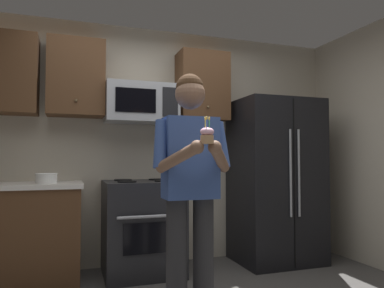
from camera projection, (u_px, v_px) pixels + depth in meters
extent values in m
cube|color=#B7AD99|center=(150.00, 145.00, 4.06)|extent=(4.40, 0.10, 2.60)
cube|color=black|center=(143.00, 227.00, 3.61)|extent=(0.76, 0.66, 0.92)
cube|color=black|center=(150.00, 238.00, 3.29)|extent=(0.48, 0.01, 0.28)
cylinder|color=#99999E|center=(150.00, 216.00, 3.28)|extent=(0.60, 0.03, 0.03)
cylinder|color=black|center=(127.00, 182.00, 3.44)|extent=(0.18, 0.18, 0.01)
cylinder|color=black|center=(164.00, 181.00, 3.55)|extent=(0.18, 0.18, 0.01)
cylinder|color=black|center=(123.00, 180.00, 3.70)|extent=(0.18, 0.18, 0.01)
cylinder|color=black|center=(157.00, 179.00, 3.82)|extent=(0.18, 0.18, 0.01)
cube|color=#9EA0A5|center=(141.00, 104.00, 3.78)|extent=(0.74, 0.40, 0.40)
cube|color=black|center=(136.00, 100.00, 3.55)|extent=(0.40, 0.01, 0.24)
cube|color=black|center=(170.00, 102.00, 3.67)|extent=(0.16, 0.01, 0.30)
cube|color=black|center=(275.00, 180.00, 4.07)|extent=(0.90, 0.72, 1.80)
cylinder|color=gray|center=(291.00, 173.00, 3.70)|extent=(0.02, 0.02, 0.90)
cylinder|color=gray|center=(299.00, 173.00, 3.73)|extent=(0.02, 0.02, 0.90)
cube|color=black|center=(294.00, 182.00, 3.72)|extent=(0.01, 0.01, 1.74)
cube|color=#4C301C|center=(76.00, 78.00, 3.63)|extent=(0.55, 0.34, 0.76)
sphere|color=brown|center=(76.00, 100.00, 3.44)|extent=(0.03, 0.03, 0.03)
cube|color=#4C301C|center=(202.00, 87.00, 4.06)|extent=(0.55, 0.34, 0.76)
sphere|color=brown|center=(208.00, 107.00, 3.88)|extent=(0.03, 0.03, 0.03)
cylinder|color=white|center=(46.00, 179.00, 3.32)|extent=(0.19, 0.19, 0.08)
torus|color=white|center=(46.00, 174.00, 3.32)|extent=(0.19, 0.19, 0.01)
cylinder|color=#262628|center=(177.00, 260.00, 2.53)|extent=(0.15, 0.15, 0.86)
cylinder|color=#262628|center=(203.00, 258.00, 2.60)|extent=(0.15, 0.15, 0.86)
cube|color=#334C8C|center=(190.00, 158.00, 2.60)|extent=(0.38, 0.22, 0.58)
sphere|color=brown|center=(190.00, 94.00, 2.61)|extent=(0.22, 0.22, 0.22)
sphere|color=#382314|center=(190.00, 88.00, 2.63)|extent=(0.20, 0.20, 0.20)
cylinder|color=#334C8C|center=(161.00, 144.00, 2.50)|extent=(0.15, 0.18, 0.35)
cylinder|color=brown|center=(178.00, 158.00, 2.37)|extent=(0.26, 0.33, 0.21)
sphere|color=brown|center=(197.00, 147.00, 2.28)|extent=(0.09, 0.09, 0.09)
cylinder|color=#334C8C|center=(221.00, 145.00, 2.64)|extent=(0.15, 0.18, 0.35)
cylinder|color=brown|center=(220.00, 158.00, 2.46)|extent=(0.26, 0.33, 0.21)
sphere|color=brown|center=(215.00, 147.00, 2.31)|extent=(0.09, 0.09, 0.09)
cylinder|color=#A87F56|center=(207.00, 140.00, 2.28)|extent=(0.08, 0.08, 0.06)
ellipsoid|color=#F2B2CC|center=(207.00, 132.00, 2.28)|extent=(0.09, 0.09, 0.06)
cylinder|color=#4CBF66|center=(209.00, 124.00, 2.29)|extent=(0.01, 0.01, 0.06)
ellipsoid|color=#FFD159|center=(209.00, 118.00, 2.29)|extent=(0.01, 0.01, 0.02)
cylinder|color=#F2D84C|center=(205.00, 124.00, 2.29)|extent=(0.01, 0.01, 0.06)
ellipsoid|color=#FFD159|center=(205.00, 119.00, 2.29)|extent=(0.01, 0.01, 0.02)
cylinder|color=#4C7FE5|center=(207.00, 124.00, 2.27)|extent=(0.01, 0.01, 0.06)
ellipsoid|color=#FFD159|center=(207.00, 118.00, 2.27)|extent=(0.01, 0.01, 0.02)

